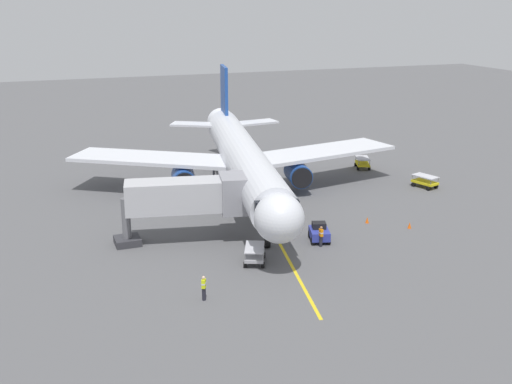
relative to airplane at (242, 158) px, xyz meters
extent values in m
plane|color=#565659|center=(-0.52, 1.13, -4.00)|extent=(220.00, 220.00, 0.00)
cube|color=yellow|center=(0.05, 6.28, -4.00)|extent=(7.99, 39.29, 0.01)
cylinder|color=silver|center=(0.05, 0.28, 0.10)|extent=(10.32, 34.09, 3.80)
ellipsoid|color=silver|center=(3.58, 18.13, 0.10)|extent=(4.32, 4.62, 3.61)
cone|color=silver|center=(-3.53, -17.87, 0.10)|extent=(3.94, 3.61, 3.42)
cube|color=black|center=(3.31, 16.76, 0.65)|extent=(3.48, 2.20, 0.90)
cube|color=silver|center=(-9.03, -1.72, -0.50)|extent=(17.72, 8.31, 0.36)
cylinder|color=#1E479E|center=(-5.83, 0.42, -2.00)|extent=(2.92, 3.78, 2.30)
cylinder|color=black|center=(-5.49, 2.14, -2.00)|extent=(2.10, 0.60, 2.10)
cube|color=silver|center=(7.70, -5.03, -0.50)|extent=(17.12, 13.68, 0.36)
cylinder|color=#1E479E|center=(5.55, -1.83, -2.00)|extent=(2.92, 3.78, 2.30)
cylinder|color=black|center=(5.89, -0.11, -2.00)|extent=(2.10, 0.60, 2.10)
cube|color=#1E479E|center=(-2.95, -14.93, 3.90)|extent=(1.28, 4.78, 7.20)
cube|color=silver|center=(-6.03, -14.02, 0.70)|extent=(6.64, 3.14, 0.24)
cube|color=silver|center=(0.25, -15.26, 0.70)|extent=(6.76, 5.22, 0.24)
cylinder|color=slate|center=(2.67, 13.52, -2.27)|extent=(0.24, 0.24, 2.77)
cylinder|color=black|center=(2.67, 13.52, -3.65)|extent=(0.58, 0.77, 0.70)
cylinder|color=slate|center=(-3.08, -2.16, -2.07)|extent=(0.24, 0.24, 2.77)
cylinder|color=black|center=(-3.08, -2.16, -3.45)|extent=(0.65, 1.17, 1.10)
cylinder|color=slate|center=(2.02, -3.17, -2.07)|extent=(0.24, 0.24, 2.77)
cylinder|color=black|center=(2.02, -3.17, -3.45)|extent=(0.65, 1.17, 1.10)
cube|color=#B7B7BC|center=(8.56, 9.81, -0.10)|extent=(9.33, 4.30, 2.50)
cube|color=gray|center=(4.15, 10.68, -0.10)|extent=(3.37, 3.68, 3.00)
cylinder|color=slate|center=(12.98, 8.93, -2.05)|extent=(0.70, 0.70, 3.90)
cube|color=#333338|center=(12.98, 8.93, -3.70)|extent=(2.00, 2.00, 0.60)
cylinder|color=#23232D|center=(9.95, 20.72, -3.56)|extent=(0.26, 0.26, 0.88)
cube|color=#D8EA19|center=(9.95, 20.72, -2.82)|extent=(0.39, 0.45, 0.60)
cube|color=silver|center=(9.95, 20.72, -2.82)|extent=(0.41, 0.47, 0.10)
sphere|color=beige|center=(9.95, 20.72, -2.40)|extent=(0.22, 0.22, 0.22)
cylinder|color=#23232D|center=(-1.44, 14.79, -3.56)|extent=(0.26, 0.26, 0.88)
cube|color=orange|center=(-1.44, 14.79, -2.82)|extent=(0.25, 0.39, 0.60)
cube|color=silver|center=(-1.44, 14.79, -2.82)|extent=(0.26, 0.41, 0.10)
sphere|color=#9E7051|center=(-1.44, 14.79, -2.40)|extent=(0.22, 0.22, 0.22)
cube|color=#9E9EA3|center=(4.65, 16.00, -3.44)|extent=(2.31, 2.94, 0.24)
cube|color=silver|center=(4.65, 16.00, -2.77)|extent=(2.31, 2.94, 0.08)
cylinder|color=slate|center=(4.55, 17.35, -3.04)|extent=(0.06, 0.06, 0.55)
cylinder|color=slate|center=(5.69, 16.86, -3.04)|extent=(0.06, 0.06, 0.55)
cylinder|color=slate|center=(3.61, 15.14, -3.04)|extent=(0.06, 0.06, 0.55)
cylinder|color=slate|center=(4.75, 14.66, -3.04)|extent=(0.06, 0.06, 0.55)
cylinder|color=black|center=(4.42, 17.13, -3.78)|extent=(0.40, 0.50, 0.44)
cylinder|color=black|center=(5.62, 16.62, -3.78)|extent=(0.40, 0.50, 0.44)
cylinder|color=black|center=(3.68, 15.38, -3.78)|extent=(0.40, 0.50, 0.44)
cylinder|color=black|center=(4.88, 14.87, -3.78)|extent=(0.40, 0.50, 0.44)
cube|color=yellow|center=(-19.14, 3.38, -3.44)|extent=(2.12, 2.90, 0.24)
cube|color=silver|center=(-19.14, 3.38, -2.77)|extent=(2.12, 2.90, 0.08)
cylinder|color=slate|center=(-20.09, 4.34, -3.04)|extent=(0.06, 0.06, 0.55)
cylinder|color=slate|center=(-18.91, 4.71, -3.04)|extent=(0.06, 0.06, 0.55)
cylinder|color=slate|center=(-19.37, 2.05, -3.04)|extent=(0.06, 0.06, 0.55)
cylinder|color=slate|center=(-18.19, 2.42, -3.04)|extent=(0.06, 0.06, 0.55)
cylinder|color=black|center=(-20.04, 4.09, -3.78)|extent=(0.37, 0.49, 0.44)
cylinder|color=black|center=(-18.80, 4.48, -3.78)|extent=(0.37, 0.49, 0.44)
cylinder|color=black|center=(-19.47, 2.28, -3.78)|extent=(0.37, 0.49, 0.44)
cylinder|color=black|center=(-18.23, 2.66, -3.78)|extent=(0.37, 0.49, 0.44)
cube|color=yellow|center=(-16.97, -5.97, -3.44)|extent=(2.22, 2.93, 0.24)
cube|color=silver|center=(-16.97, -5.97, -2.77)|extent=(2.22, 2.93, 0.08)
cylinder|color=slate|center=(-17.13, -4.63, -3.04)|extent=(0.06, 0.06, 0.55)
cylinder|color=slate|center=(-15.97, -5.07, -3.04)|extent=(0.06, 0.06, 0.55)
cylinder|color=slate|center=(-17.98, -6.88, -3.04)|extent=(0.06, 0.06, 0.55)
cylinder|color=slate|center=(-16.82, -7.31, -3.04)|extent=(0.06, 0.06, 0.55)
cylinder|color=black|center=(-17.25, -4.85, -3.78)|extent=(0.39, 0.50, 0.44)
cylinder|color=black|center=(-16.03, -5.31, -3.78)|extent=(0.39, 0.50, 0.44)
cylinder|color=black|center=(-17.92, -6.63, -3.78)|extent=(0.39, 0.50, 0.44)
cylinder|color=black|center=(-16.70, -7.09, -3.78)|extent=(0.39, 0.50, 0.44)
cube|color=#2D3899|center=(-1.86, 13.63, -3.35)|extent=(2.11, 2.64, 0.70)
cube|color=black|center=(-1.95, 13.35, -2.75)|extent=(1.32, 1.18, 0.50)
cylinder|color=black|center=(-2.25, 14.59, -3.70)|extent=(0.42, 0.65, 0.60)
cylinder|color=black|center=(-1.01, 14.21, -3.70)|extent=(0.42, 0.65, 0.60)
cylinder|color=black|center=(-2.72, 13.06, -3.70)|extent=(0.42, 0.65, 0.60)
cylinder|color=black|center=(-1.48, 12.68, -3.70)|extent=(0.42, 0.65, 0.60)
cone|color=#F2590F|center=(-10.51, 13.62, -3.73)|extent=(0.32, 0.32, 0.55)
cone|color=#F2590F|center=(-7.78, 11.13, -3.73)|extent=(0.32, 0.32, 0.55)
camera|label=1|loc=(20.07, 57.66, 14.89)|focal=44.82mm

